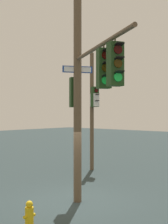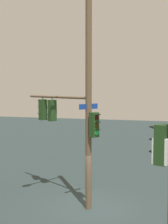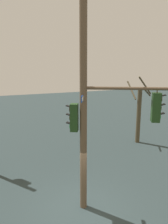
# 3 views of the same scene
# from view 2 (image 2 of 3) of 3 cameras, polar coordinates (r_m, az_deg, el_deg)

# --- Properties ---
(ground_plane) EXTENTS (80.00, 80.00, 0.00)m
(ground_plane) POSITION_cam_2_polar(r_m,az_deg,el_deg) (15.29, 1.39, -16.99)
(ground_plane) COLOR #2A3738
(main_signal_pole_assembly) EXTENTS (4.97, 4.68, 9.96)m
(main_signal_pole_assembly) POSITION_cam_2_polar(r_m,az_deg,el_deg) (14.65, -1.29, 2.18)
(main_signal_pole_assembly) COLOR brown
(main_signal_pole_assembly) RESTS_ON ground
(secondary_pole_assembly) EXTENTS (0.46, 0.75, 6.51)m
(secondary_pole_assembly) POSITION_cam_2_polar(r_m,az_deg,el_deg) (8.88, 14.88, -8.93)
(secondary_pole_assembly) COLOR brown
(secondary_pole_assembly) RESTS_ON ground
(fire_hydrant) EXTENTS (0.38, 0.24, 0.73)m
(fire_hydrant) POSITION_cam_2_polar(r_m,az_deg,el_deg) (17.82, 0.88, -12.67)
(fire_hydrant) COLOR yellow
(fire_hydrant) RESTS_ON ground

